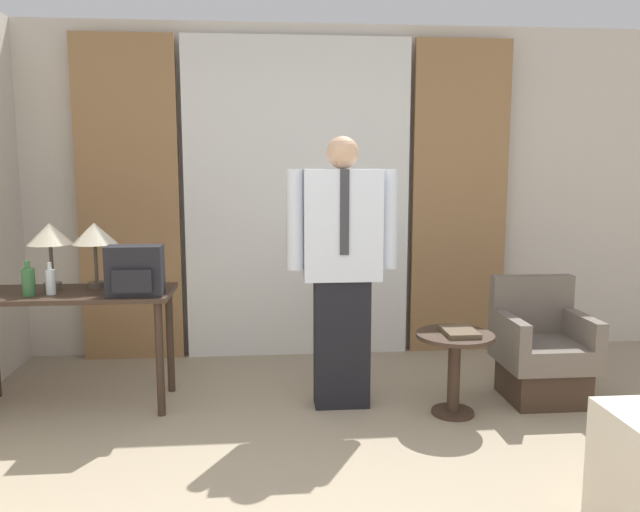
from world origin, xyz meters
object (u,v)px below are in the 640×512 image
object	(u,v)px
bottle_by_lamp	(28,281)
book	(460,332)
table_lamp_left	(50,236)
backpack	(135,271)
table_lamp_right	(95,236)
bottle_near_edge	(50,281)
armchair	(541,353)
desk	(71,309)
side_table	(454,360)
person	(342,264)

from	to	relation	value
bottle_by_lamp	book	size ratio (longest dim) A/B	0.85
table_lamp_left	backpack	world-z (taller)	table_lamp_left
table_lamp_right	bottle_by_lamp	xyz separation A→B (m)	(-0.36, -0.22, -0.26)
bottle_near_edge	armchair	xyz separation A→B (m)	(3.20, -0.05, -0.54)
desk	side_table	size ratio (longest dim) A/B	2.46
book	desk	bearing A→B (deg)	171.37
person	table_lamp_left	bearing A→B (deg)	172.40
table_lamp_right	book	xyz separation A→B (m)	(2.32, -0.48, -0.57)
table_lamp_right	armchair	xyz separation A→B (m)	(2.96, -0.24, -0.80)
bottle_by_lamp	book	xyz separation A→B (m)	(2.67, -0.27, -0.32)
table_lamp_right	bottle_near_edge	world-z (taller)	table_lamp_right
armchair	table_lamp_right	bearing A→B (deg)	175.30
desk	table_lamp_left	distance (m)	0.49
bottle_near_edge	book	xyz separation A→B (m)	(2.55, -0.29, -0.31)
table_lamp_left	backpack	xyz separation A→B (m)	(0.59, -0.28, -0.19)
person	book	distance (m)	0.85
desk	person	world-z (taller)	person
table_lamp_right	book	size ratio (longest dim) A/B	1.67
person	side_table	size ratio (longest dim) A/B	3.32
armchair	book	xyz separation A→B (m)	(-0.65, -0.24, 0.23)
bottle_near_edge	bottle_by_lamp	size ratio (longest dim) A/B	0.92
desk	book	xyz separation A→B (m)	(2.46, -0.37, -0.11)
bottle_by_lamp	book	world-z (taller)	bottle_by_lamp
bottle_by_lamp	backpack	distance (m)	0.67
armchair	side_table	distance (m)	0.71
backpack	desk	bearing A→B (deg)	159.64
table_lamp_left	bottle_near_edge	size ratio (longest dim) A/B	2.13
backpack	book	bearing A→B (deg)	-5.87
backpack	armchair	xyz separation A→B (m)	(2.66, 0.03, -0.61)
bottle_near_edge	person	xyz separation A→B (m)	(1.84, -0.06, 0.10)
bottle_near_edge	backpack	size ratio (longest dim) A/B	0.60
table_lamp_left	table_lamp_right	world-z (taller)	same
table_lamp_right	armchair	bearing A→B (deg)	-4.70
table_lamp_right	armchair	distance (m)	3.08
table_lamp_right	backpack	bearing A→B (deg)	-42.18
desk	book	bearing A→B (deg)	-8.63
table_lamp_left	backpack	size ratio (longest dim) A/B	1.28
table_lamp_left	person	size ratio (longest dim) A/B	0.25
backpack	side_table	size ratio (longest dim) A/B	0.64
desk	bottle_near_edge	world-z (taller)	bottle_near_edge
table_lamp_left	side_table	size ratio (longest dim) A/B	0.82
bottle_by_lamp	table_lamp_left	bearing A→B (deg)	71.22
table_lamp_left	backpack	bearing A→B (deg)	-25.22
person	desk	bearing A→B (deg)	175.40
backpack	side_table	bearing A→B (deg)	-5.44
table_lamp_left	table_lamp_right	xyz separation A→B (m)	(0.28, 0.00, 0.00)
bottle_near_edge	side_table	world-z (taller)	bottle_near_edge
armchair	book	world-z (taller)	armchair
table_lamp_right	backpack	distance (m)	0.46
armchair	bottle_by_lamp	bearing A→B (deg)	179.53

